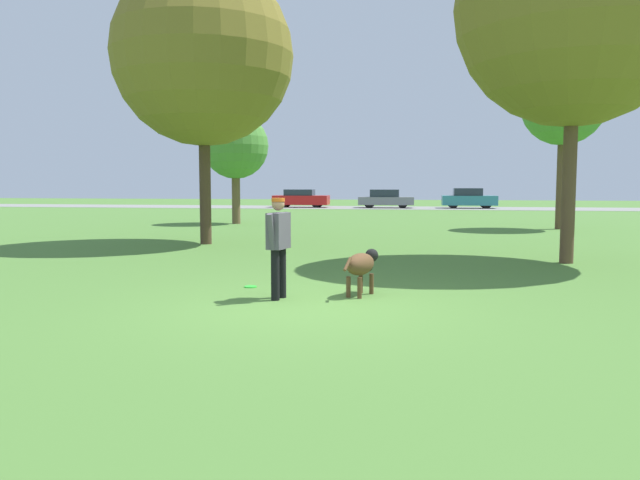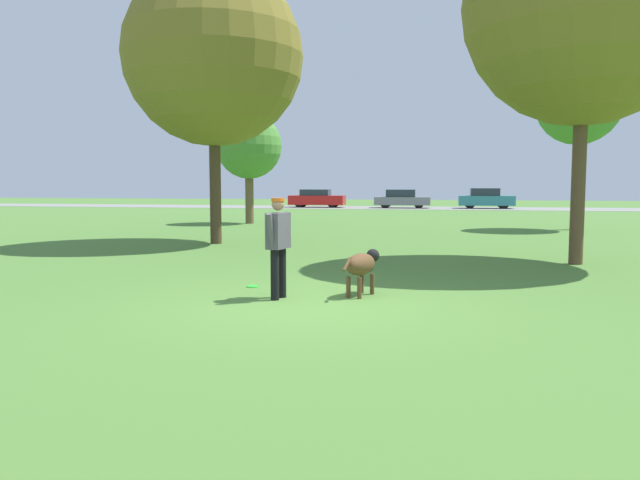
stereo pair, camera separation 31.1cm
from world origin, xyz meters
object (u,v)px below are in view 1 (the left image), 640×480
object	(u,v)px
dog	(362,265)
tree_near_right	(575,7)
parked_car_grey	(386,199)
tree_near_left	(203,55)
parked_car_teal	(469,199)
parked_car_red	(301,199)
tree_far_right	(563,104)
person	(278,240)
frisbee	(250,287)
tree_far_left	(235,146)

from	to	relation	value
dog	tree_near_right	distance (m)	8.11
dog	parked_car_grey	world-z (taller)	parked_car_grey
tree_near_left	parked_car_grey	xyz separation A→B (m)	(3.53, 28.04, -4.78)
dog	parked_car_teal	bearing A→B (deg)	12.65
parked_car_red	tree_far_right	bearing A→B (deg)	-55.43
person	tree_near_left	world-z (taller)	tree_near_left
person	parked_car_red	distance (m)	37.00
frisbee	parked_car_grey	xyz separation A→B (m)	(0.12, 35.26, 0.65)
person	frisbee	size ratio (longest dim) A/B	7.23
tree_far_left	tree_near_left	world-z (taller)	tree_near_left
parked_car_red	parked_car_grey	xyz separation A→B (m)	(6.32, -0.10, 0.00)
tree_near_right	tree_near_left	distance (m)	9.92
person	tree_far_left	distance (m)	18.51
tree_far_left	parked_car_teal	bearing A→B (deg)	59.52
dog	tree_far_right	world-z (taller)	tree_far_right
tree_far_left	parked_car_grey	bearing A→B (deg)	73.99
dog	frisbee	bearing A→B (deg)	96.31
frisbee	tree_near_right	bearing A→B (deg)	35.54
tree_near_left	parked_car_red	xyz separation A→B (m)	(-2.79, 28.15, -4.78)
frisbee	tree_far_left	xyz separation A→B (m)	(-5.31, 16.34, 3.39)
parked_car_grey	parked_car_red	bearing A→B (deg)	177.90
tree_far_left	parked_car_grey	distance (m)	19.87
person	tree_far_left	bearing A→B (deg)	30.98
parked_car_red	tree_far_left	bearing A→B (deg)	-88.17
frisbee	parked_car_grey	world-z (taller)	parked_car_grey
tree_near_left	tree_far_right	size ratio (longest dim) A/B	1.25
dog	tree_far_left	bearing A→B (deg)	42.50
tree_near_right	tree_near_left	bearing A→B (deg)	163.10
tree_far_right	tree_far_left	bearing A→B (deg)	175.30
person	parked_car_grey	xyz separation A→B (m)	(-0.61, 36.24, -0.26)
parked_car_teal	frisbee	bearing A→B (deg)	-100.85
frisbee	tree_near_left	distance (m)	9.66
frisbee	tree_near_right	distance (m)	9.31
tree_near_left	person	bearing A→B (deg)	-63.19
tree_far_left	tree_near_left	size ratio (longest dim) A/B	0.61
parked_car_grey	tree_far_left	bearing A→B (deg)	-107.19
dog	frisbee	xyz separation A→B (m)	(-1.96, 0.44, -0.48)
person	parked_car_grey	distance (m)	36.25
person	dog	distance (m)	1.41
parked_car_teal	dog	bearing A→B (deg)	-97.68
tree_far_right	tree_near_right	bearing A→B (deg)	-100.59
parked_car_grey	parked_car_teal	world-z (taller)	parked_car_teal
dog	tree_far_right	bearing A→B (deg)	-2.34
frisbee	person	bearing A→B (deg)	-53.23
parked_car_red	person	bearing A→B (deg)	-80.05
dog	tree_near_left	xyz separation A→B (m)	(-5.37, 7.66, 4.95)
tree_near_left	dog	bearing A→B (deg)	-54.98
frisbee	parked_car_grey	bearing A→B (deg)	89.81
parked_car_grey	dog	bearing A→B (deg)	-88.23
tree_far_right	parked_car_grey	world-z (taller)	tree_far_right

